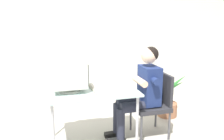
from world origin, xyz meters
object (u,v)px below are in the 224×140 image
crt_monitor (70,74)px  office_chair (155,101)px  keyboard (98,88)px  potted_plant (168,100)px  person_seated (141,89)px  desk (92,95)px

crt_monitor → office_chair: crt_monitor is taller
crt_monitor → keyboard: (0.36, -0.03, -0.20)m
keyboard → potted_plant: keyboard is taller
person_seated → keyboard: bearing=178.1°
keyboard → desk: bearing=-177.2°
crt_monitor → person_seated: bearing=-3.0°
crt_monitor → person_seated: size_ratio=0.34×
person_seated → potted_plant: (0.71, 0.53, -0.42)m
keyboard → person_seated: size_ratio=0.38×
keyboard → potted_plant: size_ratio=0.64×
office_chair → person_seated: bearing=180.0°
crt_monitor → potted_plant: crt_monitor is taller
crt_monitor → keyboard: crt_monitor is taller
desk → crt_monitor: 0.40m
keyboard → person_seated: (0.60, -0.02, -0.05)m
potted_plant → desk: bearing=-159.8°
desk → keyboard: size_ratio=2.37×
office_chair → potted_plant: office_chair is taller
office_chair → person_seated: size_ratio=0.70×
desk → potted_plant: size_ratio=1.51×
keyboard → office_chair: bearing=-1.4°
crt_monitor → potted_plant: size_ratio=0.57×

